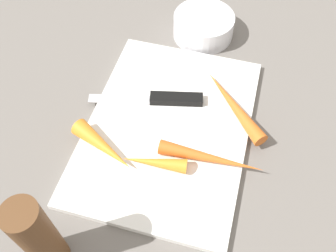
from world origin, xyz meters
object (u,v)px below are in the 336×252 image
(pepper_grinder, at_px, (39,237))
(carrot_longest, at_px, (233,105))
(knife, at_px, (170,99))
(cutting_board, at_px, (168,128))
(carrot_shortest, at_px, (152,162))
(carrot_short, at_px, (103,146))
(small_bowl, at_px, (203,26))
(carrot_long, at_px, (211,158))

(pepper_grinder, bearing_deg, carrot_longest, -32.04)
(knife, distance_m, carrot_longest, 0.11)
(knife, bearing_deg, carrot_longest, 173.49)
(cutting_board, bearing_deg, carrot_shortest, 177.29)
(carrot_short, bearing_deg, small_bowl, 99.57)
(knife, height_order, carrot_shortest, carrot_shortest)
(carrot_long, relative_size, small_bowl, 1.36)
(cutting_board, distance_m, pepper_grinder, 0.27)
(carrot_short, bearing_deg, cutting_board, 66.59)
(carrot_long, bearing_deg, carrot_longest, 81.76)
(carrot_shortest, relative_size, small_bowl, 0.83)
(knife, height_order, carrot_long, carrot_long)
(knife, xyz_separation_m, pepper_grinder, (-0.29, 0.08, 0.06))
(carrot_shortest, xyz_separation_m, carrot_short, (0.00, 0.08, 0.00))
(carrot_longest, distance_m, pepper_grinder, 0.36)
(carrot_short, height_order, small_bowl, small_bowl)
(carrot_long, xyz_separation_m, pepper_grinder, (-0.19, 0.17, 0.05))
(carrot_long, relative_size, carrot_short, 1.40)
(knife, bearing_deg, carrot_short, 46.51)
(cutting_board, xyz_separation_m, pepper_grinder, (-0.24, 0.09, 0.07))
(cutting_board, height_order, carrot_shortest, carrot_shortest)
(carrot_shortest, relative_size, carrot_short, 0.86)
(cutting_board, bearing_deg, small_bowl, -1.34)
(cutting_board, relative_size, carrot_longest, 2.21)
(knife, distance_m, pepper_grinder, 0.31)
(knife, height_order, pepper_grinder, pepper_grinder)
(pepper_grinder, bearing_deg, cutting_board, -21.31)
(carrot_shortest, distance_m, carrot_short, 0.08)
(knife, distance_m, small_bowl, 0.19)
(cutting_board, height_order, pepper_grinder, pepper_grinder)
(knife, distance_m, carrot_short, 0.14)
(knife, xyz_separation_m, carrot_long, (-0.10, -0.09, 0.01))
(carrot_long, distance_m, pepper_grinder, 0.26)
(knife, xyz_separation_m, carrot_longest, (0.01, -0.11, 0.01))
(carrot_shortest, distance_m, pepper_grinder, 0.19)
(carrot_short, height_order, pepper_grinder, pepper_grinder)
(carrot_long, xyz_separation_m, small_bowl, (0.29, 0.07, -0.00))
(knife, xyz_separation_m, carrot_shortest, (-0.13, -0.01, 0.01))
(carrot_longest, bearing_deg, carrot_short, 84.90)
(cutting_board, xyz_separation_m, carrot_long, (-0.05, -0.08, 0.02))
(carrot_shortest, bearing_deg, small_bowl, -98.81)
(carrot_longest, bearing_deg, cutting_board, 80.91)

